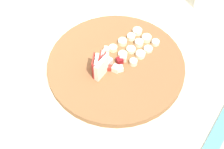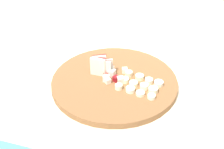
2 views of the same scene
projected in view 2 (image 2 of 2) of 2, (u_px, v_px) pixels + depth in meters
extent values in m
cube|color=silver|center=(135.00, 74.00, 1.48)|extent=(2.40, 0.04, 1.31)
cylinder|color=brown|center=(114.00, 82.00, 0.96)|extent=(0.41, 0.41, 0.02)
cube|color=#A32323|center=(99.00, 65.00, 0.97)|extent=(0.05, 0.01, 0.06)
cube|color=#EFE5CC|center=(98.00, 67.00, 0.96)|extent=(0.05, 0.01, 0.06)
cube|color=#A32323|center=(105.00, 68.00, 0.97)|extent=(0.04, 0.01, 0.06)
cube|color=white|center=(105.00, 68.00, 0.96)|extent=(0.04, 0.02, 0.06)
cube|color=#B22D23|center=(106.00, 66.00, 0.97)|extent=(0.04, 0.02, 0.05)
cube|color=#EFE5CC|center=(106.00, 67.00, 0.97)|extent=(0.04, 0.03, 0.05)
cube|color=#B22D23|center=(99.00, 63.00, 0.98)|extent=(0.04, 0.02, 0.06)
cube|color=beige|center=(100.00, 64.00, 0.98)|extent=(0.04, 0.03, 0.06)
cube|color=#EFE5CC|center=(106.00, 78.00, 0.95)|extent=(0.02, 0.02, 0.02)
cube|color=white|center=(110.00, 70.00, 0.99)|extent=(0.02, 0.02, 0.02)
cube|color=maroon|center=(116.00, 79.00, 0.95)|extent=(0.03, 0.03, 0.02)
cube|color=#EFE5CC|center=(106.00, 70.00, 0.98)|extent=(0.02, 0.02, 0.02)
cube|color=#B22D23|center=(106.00, 75.00, 0.97)|extent=(0.02, 0.02, 0.01)
cube|color=#EFE5CC|center=(120.00, 80.00, 0.94)|extent=(0.03, 0.03, 0.02)
cube|color=white|center=(107.00, 70.00, 0.99)|extent=(0.03, 0.03, 0.02)
cube|color=white|center=(112.00, 73.00, 0.97)|extent=(0.02, 0.02, 0.02)
cube|color=white|center=(125.00, 70.00, 0.99)|extent=(0.02, 0.02, 0.02)
cube|color=white|center=(108.00, 81.00, 0.94)|extent=(0.02, 0.02, 0.02)
cylinder|color=#F4EAC6|center=(119.00, 87.00, 0.91)|extent=(0.02, 0.02, 0.02)
cylinder|color=white|center=(130.00, 90.00, 0.90)|extent=(0.03, 0.03, 0.01)
cylinder|color=#F4EAC6|center=(140.00, 93.00, 0.89)|extent=(0.03, 0.03, 0.01)
cylinder|color=white|center=(151.00, 96.00, 0.88)|extent=(0.02, 0.02, 0.01)
cylinder|color=#F4EAC6|center=(125.00, 80.00, 0.95)|extent=(0.03, 0.03, 0.01)
cylinder|color=beige|center=(133.00, 83.00, 0.93)|extent=(0.03, 0.03, 0.01)
cylinder|color=white|center=(144.00, 86.00, 0.92)|extent=(0.03, 0.03, 0.01)
cylinder|color=beige|center=(153.00, 90.00, 0.90)|extent=(0.03, 0.03, 0.01)
cylinder|color=beige|center=(129.00, 74.00, 0.97)|extent=(0.02, 0.02, 0.01)
cylinder|color=beige|center=(140.00, 77.00, 0.96)|extent=(0.03, 0.03, 0.01)
cylinder|color=white|center=(149.00, 81.00, 0.94)|extent=(0.03, 0.03, 0.01)
cylinder|color=white|center=(159.00, 83.00, 0.93)|extent=(0.03, 0.03, 0.01)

